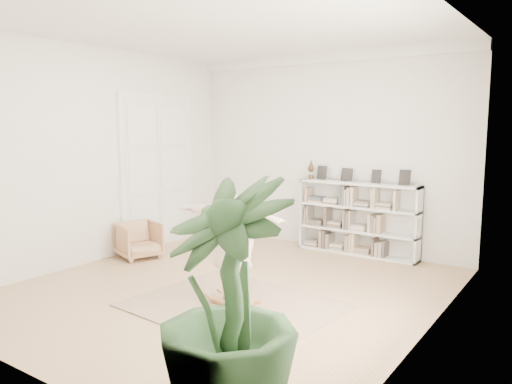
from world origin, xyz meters
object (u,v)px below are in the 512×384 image
bookshelf (358,219)px  armchair (139,240)px  rocker_board (233,301)px  person (233,242)px  houseplant (227,305)px

bookshelf → armchair: 3.88m
bookshelf → rocker_board: size_ratio=3.99×
armchair → person: person is taller
person → rocker_board: bearing=-175.3°
person → houseplant: (1.49, -2.04, 0.12)m
houseplant → rocker_board: bearing=126.1°
armchair → person: size_ratio=0.39×
rocker_board → person: size_ratio=0.31×
bookshelf → armchair: (-3.04, -2.38, -0.32)m
armchair → bookshelf: bearing=-32.9°
armchair → houseplant: (4.27, -2.98, 0.66)m
person → houseplant: 2.53m
bookshelf → armchair: bookshelf is taller
bookshelf → person: (-0.27, -3.33, 0.21)m
bookshelf → person: size_ratio=1.25×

